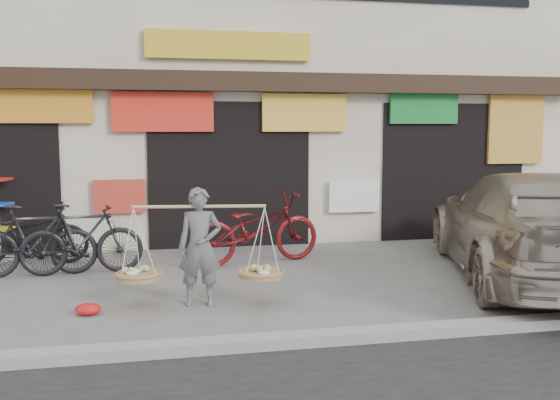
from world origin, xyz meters
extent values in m
plane|color=slate|center=(0.00, 0.00, 0.00)|extent=(70.00, 70.00, 0.00)
cube|color=gray|center=(0.00, -2.00, 0.06)|extent=(70.00, 0.25, 0.12)
cube|color=beige|center=(0.00, 6.50, 3.50)|extent=(14.00, 6.00, 7.00)
cube|color=black|center=(0.00, 3.35, 3.05)|extent=(14.00, 0.35, 0.35)
cube|color=black|center=(0.00, 3.75, 1.35)|extent=(3.00, 0.60, 2.70)
cube|color=black|center=(4.50, 3.75, 1.35)|extent=(3.00, 0.60, 2.70)
cube|color=orange|center=(-3.20, 3.42, 2.60)|extent=(1.60, 0.08, 0.60)
cube|color=red|center=(-1.20, 3.42, 2.50)|extent=(1.80, 0.08, 0.70)
cube|color=yellow|center=(1.40, 3.42, 2.50)|extent=(1.60, 0.08, 0.70)
cube|color=#18812D|center=(3.80, 3.42, 2.60)|extent=(1.40, 0.08, 0.60)
cube|color=gold|center=(5.80, 3.42, 2.20)|extent=(1.20, 0.08, 1.40)
cube|color=red|center=(-2.00, 3.42, 1.00)|extent=(0.90, 0.08, 0.60)
cube|color=white|center=(2.40, 3.42, 0.90)|extent=(1.00, 0.08, 0.60)
cube|color=gold|center=(0.00, 3.42, 3.70)|extent=(3.00, 0.08, 0.50)
imported|color=slate|center=(-0.86, -0.31, 0.74)|extent=(0.58, 0.43, 1.48)
cylinder|color=tan|center=(-0.86, -0.31, 1.25)|extent=(1.64, 0.27, 0.04)
cylinder|color=#A17C4D|center=(-1.61, -0.21, 0.38)|extent=(0.56, 0.56, 0.07)
ellipsoid|color=#A5BF66|center=(-1.61, -0.21, 0.44)|extent=(0.39, 0.39, 0.10)
cylinder|color=#A17C4D|center=(-0.10, -0.42, 0.38)|extent=(0.56, 0.56, 0.07)
ellipsoid|color=#A5BF66|center=(-0.10, -0.42, 0.44)|extent=(0.39, 0.39, 0.10)
imported|color=black|center=(-3.42, 2.63, 0.50)|extent=(1.94, 0.73, 1.01)
imported|color=black|center=(-2.49, 1.72, 0.55)|extent=(1.84, 0.62, 1.09)
imported|color=maroon|center=(0.23, 1.94, 0.58)|extent=(2.33, 1.26, 1.16)
imported|color=black|center=(-3.16, 1.72, 0.55)|extent=(1.84, 0.62, 1.09)
imported|color=#A69886|center=(3.98, 0.06, 0.80)|extent=(3.80, 5.91, 1.59)
cube|color=black|center=(4.77, 2.54, 0.55)|extent=(1.65, 0.61, 0.45)
cube|color=silver|center=(4.80, 2.61, 0.45)|extent=(0.43, 0.16, 0.12)
cylinder|color=silver|center=(-3.97, 3.11, 0.02)|extent=(0.46, 0.46, 0.04)
ellipsoid|color=red|center=(-2.20, -0.47, 0.07)|extent=(0.31, 0.25, 0.14)
camera|label=1|loc=(-1.43, -8.01, 2.21)|focal=40.00mm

